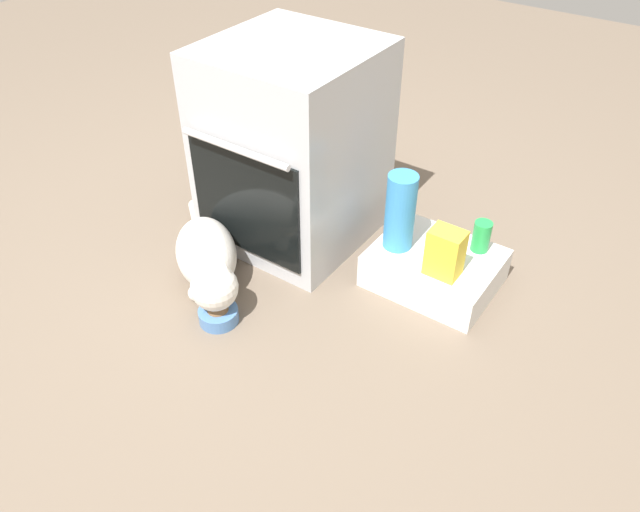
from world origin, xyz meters
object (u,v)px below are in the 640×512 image
(pantry_cabinet, at_px, (434,268))
(water_bottle, at_px, (400,212))
(oven, at_px, (293,147))
(soda_can, at_px, (481,236))
(snack_bag, at_px, (445,253))
(food_bowl, at_px, (218,314))
(cat, at_px, (208,259))

(pantry_cabinet, bearing_deg, water_bottle, -166.11)
(oven, bearing_deg, soda_can, 10.84)
(water_bottle, xyz_separation_m, soda_can, (0.26, 0.15, -0.09))
(oven, distance_m, soda_can, 0.79)
(pantry_cabinet, relative_size, water_bottle, 1.51)
(snack_bag, bearing_deg, water_bottle, 166.41)
(water_bottle, height_order, soda_can, water_bottle)
(food_bowl, bearing_deg, pantry_cabinet, 49.88)
(snack_bag, xyz_separation_m, soda_can, (0.05, 0.20, -0.03))
(soda_can, bearing_deg, pantry_cabinet, -135.49)
(oven, distance_m, cat, 0.54)
(pantry_cabinet, distance_m, water_bottle, 0.27)
(water_bottle, bearing_deg, soda_can, 29.83)
(oven, distance_m, food_bowl, 0.71)
(water_bottle, relative_size, soda_can, 2.50)
(oven, relative_size, pantry_cabinet, 1.74)
(soda_can, bearing_deg, cat, -142.32)
(oven, relative_size, soda_can, 6.58)
(pantry_cabinet, xyz_separation_m, cat, (-0.68, -0.50, 0.06))
(food_bowl, distance_m, cat, 0.22)
(pantry_cabinet, height_order, soda_can, soda_can)
(cat, bearing_deg, snack_bag, 68.20)
(food_bowl, height_order, soda_can, soda_can)
(pantry_cabinet, distance_m, snack_bag, 0.19)
(snack_bag, bearing_deg, food_bowl, -137.73)
(food_bowl, xyz_separation_m, soda_can, (0.64, 0.74, 0.16))
(food_bowl, bearing_deg, oven, 99.96)
(food_bowl, relative_size, cat, 0.23)
(food_bowl, bearing_deg, snack_bag, 42.27)
(food_bowl, relative_size, snack_bag, 0.78)
(cat, bearing_deg, water_bottle, 80.23)
(oven, distance_m, pantry_cabinet, 0.71)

